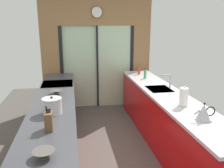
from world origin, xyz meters
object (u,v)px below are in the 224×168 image
(oven_range, at_px, (59,106))
(soap_bottle_far, at_px, (139,70))
(paper_towel_roll, at_px, (184,97))
(kettle, at_px, (204,112))
(soap_bottle_near, at_px, (145,74))
(mixing_bowl_near, at_px, (44,154))
(stock_pot, at_px, (52,106))
(mixing_bowl_far, at_px, (56,92))
(knife_block, at_px, (49,121))

(oven_range, height_order, soap_bottle_far, soap_bottle_far)
(soap_bottle_far, bearing_deg, paper_towel_roll, -90.00)
(kettle, relative_size, soap_bottle_near, 1.26)
(paper_towel_roll, bearing_deg, soap_bottle_far, 90.00)
(kettle, bearing_deg, mixing_bowl_near, -164.77)
(stock_pot, bearing_deg, soap_bottle_far, 49.93)
(mixing_bowl_near, bearing_deg, soap_bottle_far, 60.44)
(oven_range, xyz_separation_m, paper_towel_roll, (1.80, -1.60, 0.59))
(mixing_bowl_near, height_order, soap_bottle_far, soap_bottle_far)
(oven_range, xyz_separation_m, mixing_bowl_far, (0.02, -0.72, 0.50))
(oven_range, relative_size, mixing_bowl_far, 4.76)
(mixing_bowl_far, relative_size, soap_bottle_far, 0.80)
(knife_block, height_order, stock_pot, knife_block)
(soap_bottle_near, bearing_deg, mixing_bowl_near, -123.38)
(stock_pot, height_order, kettle, stock_pot)
(kettle, relative_size, soap_bottle_far, 1.13)
(stock_pot, bearing_deg, paper_towel_roll, -1.07)
(soap_bottle_near, bearing_deg, knife_block, -129.53)
(soap_bottle_far, bearing_deg, stock_pot, -130.07)
(soap_bottle_near, bearing_deg, mixing_bowl_far, -154.94)
(kettle, bearing_deg, paper_towel_roll, 90.25)
(oven_range, distance_m, knife_block, 2.12)
(knife_block, bearing_deg, kettle, -1.91)
(soap_bottle_near, xyz_separation_m, paper_towel_roll, (0.00, -1.71, 0.04))
(knife_block, bearing_deg, soap_bottle_far, 55.54)
(mixing_bowl_near, distance_m, soap_bottle_near, 3.24)
(kettle, relative_size, paper_towel_roll, 0.95)
(soap_bottle_near, distance_m, paper_towel_roll, 1.71)
(mixing_bowl_far, distance_m, paper_towel_roll, 1.99)
(soap_bottle_near, xyz_separation_m, soap_bottle_far, (-0.00, 0.44, 0.01))
(knife_block, bearing_deg, soap_bottle_near, 50.47)
(oven_range, relative_size, soap_bottle_far, 3.81)
(soap_bottle_far, xyz_separation_m, paper_towel_roll, (0.00, -2.15, 0.03))
(mixing_bowl_far, relative_size, kettle, 0.71)
(oven_range, relative_size, mixing_bowl_near, 4.74)
(mixing_bowl_far, bearing_deg, paper_towel_roll, -26.31)
(oven_range, bearing_deg, mixing_bowl_far, -88.53)
(mixing_bowl_near, relative_size, mixing_bowl_far, 1.00)
(kettle, bearing_deg, soap_bottle_near, 90.06)
(mixing_bowl_far, xyz_separation_m, soap_bottle_far, (1.78, 1.27, 0.07))
(soap_bottle_near, bearing_deg, soap_bottle_far, 90.00)
(mixing_bowl_far, xyz_separation_m, stock_pot, (0.00, -0.85, 0.07))
(oven_range, height_order, mixing_bowl_near, mixing_bowl_near)
(knife_block, bearing_deg, stock_pot, 89.99)
(mixing_bowl_near, bearing_deg, stock_pot, 90.00)
(knife_block, bearing_deg, oven_range, 90.52)
(mixing_bowl_far, xyz_separation_m, soap_bottle_near, (1.78, 0.83, 0.05))
(knife_block, distance_m, soap_bottle_far, 3.15)
(kettle, bearing_deg, oven_range, 130.60)
(kettle, distance_m, soap_bottle_near, 2.22)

